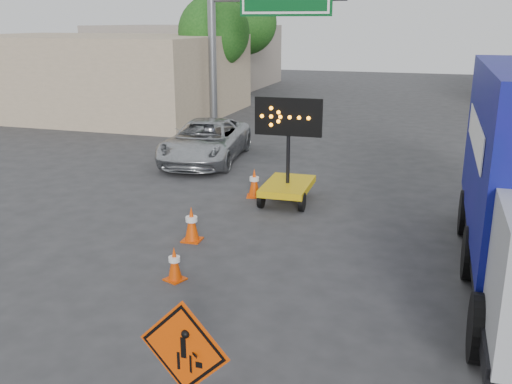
% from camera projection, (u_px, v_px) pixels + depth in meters
% --- Properties ---
extents(ground, '(100.00, 100.00, 0.00)m').
position_uv_depth(ground, '(170.00, 360.00, 8.29)').
color(ground, '#2D2D30').
rests_on(ground, ground).
extents(storefront_left_near, '(14.00, 10.00, 4.00)m').
position_uv_depth(storefront_left_near, '(95.00, 75.00, 30.03)').
color(storefront_left_near, tan).
rests_on(storefront_left_near, ground).
extents(storefront_left_far, '(12.00, 10.00, 4.40)m').
position_uv_depth(storefront_left_far, '(187.00, 56.00, 43.03)').
color(storefront_left_far, gray).
rests_on(storefront_left_far, ground).
extents(highway_gantry, '(6.18, 0.38, 6.90)m').
position_uv_depth(highway_gantry, '(256.00, 12.00, 24.49)').
color(highway_gantry, slate).
rests_on(highway_gantry, ground).
extents(tree_left_near, '(3.71, 3.71, 6.03)m').
position_uv_depth(tree_left_near, '(214.00, 32.00, 29.48)').
color(tree_left_near, '#44331D').
rests_on(tree_left_near, ground).
extents(tree_left_far, '(4.10, 4.10, 6.66)m').
position_uv_depth(tree_left_far, '(245.00, 23.00, 36.94)').
color(tree_left_far, '#44331D').
rests_on(tree_left_far, ground).
extents(construction_sign, '(1.23, 0.87, 1.64)m').
position_uv_depth(construction_sign, '(184.00, 359.00, 6.78)').
color(construction_sign, black).
rests_on(construction_sign, ground).
extents(arrow_board, '(1.79, 2.02, 2.83)m').
position_uv_depth(arrow_board, '(288.00, 179.00, 15.34)').
color(arrow_board, gold).
rests_on(arrow_board, ground).
extents(pickup_truck, '(2.96, 5.36, 1.42)m').
position_uv_depth(pickup_truck, '(206.00, 141.00, 19.83)').
color(pickup_truck, '#AEB1B5').
rests_on(pickup_truck, ground).
extents(cone_a, '(0.44, 0.44, 0.67)m').
position_uv_depth(cone_a, '(175.00, 264.00, 10.74)').
color(cone_a, '#D94004').
rests_on(cone_a, ground).
extents(cone_b, '(0.43, 0.43, 0.81)m').
position_uv_depth(cone_b, '(192.00, 224.00, 12.66)').
color(cone_b, '#D94004').
rests_on(cone_b, ground).
extents(cone_c, '(0.50, 0.50, 0.81)m').
position_uv_depth(cone_c, '(254.00, 183.00, 15.85)').
color(cone_c, '#D94004').
rests_on(cone_c, ground).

